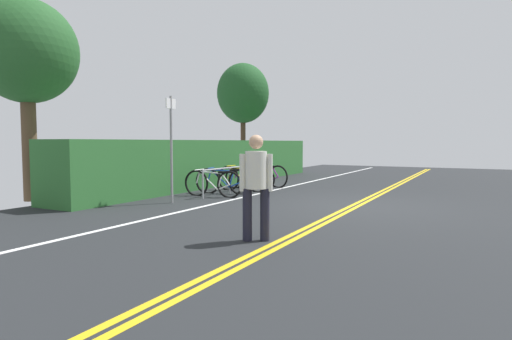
# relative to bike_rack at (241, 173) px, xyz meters

# --- Properties ---
(ground_plane) EXTENTS (32.98, 13.15, 0.05)m
(ground_plane) POSITION_rel_bike_rack_xyz_m (-1.23, -3.79, -0.58)
(ground_plane) COLOR #232628
(centre_line_yellow_inner) EXTENTS (29.68, 0.10, 0.00)m
(centre_line_yellow_inner) POSITION_rel_bike_rack_xyz_m (-1.23, -3.87, -0.55)
(centre_line_yellow_inner) COLOR gold
(centre_line_yellow_inner) RESTS_ON ground_plane
(centre_line_yellow_outer) EXTENTS (29.68, 0.10, 0.00)m
(centre_line_yellow_outer) POSITION_rel_bike_rack_xyz_m (-1.23, -3.71, -0.55)
(centre_line_yellow_outer) COLOR gold
(centre_line_yellow_outer) RESTS_ON ground_plane
(bike_lane_stripe_white) EXTENTS (29.68, 0.12, 0.00)m
(bike_lane_stripe_white) POSITION_rel_bike_rack_xyz_m (-1.23, -0.77, -0.55)
(bike_lane_stripe_white) COLOR white
(bike_lane_stripe_white) RESTS_ON ground_plane
(bike_rack) EXTENTS (3.97, 0.05, 0.76)m
(bike_rack) POSITION_rel_bike_rack_xyz_m (0.00, 0.00, 0.00)
(bike_rack) COLOR #9EA0A5
(bike_rack) RESTS_ON ground_plane
(bicycle_0) EXTENTS (0.46, 1.75, 0.76)m
(bicycle_0) POSITION_rel_bike_rack_xyz_m (-1.48, 0.02, -0.20)
(bicycle_0) COLOR black
(bicycle_0) RESTS_ON ground_plane
(bicycle_1) EXTENTS (0.55, 1.71, 0.77)m
(bicycle_1) POSITION_rel_bike_rack_xyz_m (-0.80, 0.08, -0.19)
(bicycle_1) COLOR black
(bicycle_1) RESTS_ON ground_plane
(bicycle_2) EXTENTS (0.46, 1.81, 0.79)m
(bicycle_2) POSITION_rel_bike_rack_xyz_m (-0.01, -0.06, -0.18)
(bicycle_2) COLOR black
(bicycle_2) RESTS_ON ground_plane
(bicycle_3) EXTENTS (0.46, 1.67, 0.70)m
(bicycle_3) POSITION_rel_bike_rack_xyz_m (0.72, 0.11, -0.23)
(bicycle_3) COLOR black
(bicycle_3) RESTS_ON ground_plane
(bicycle_4) EXTENTS (0.46, 1.73, 0.77)m
(bicycle_4) POSITION_rel_bike_rack_xyz_m (1.48, -0.07, -0.19)
(bicycle_4) COLOR black
(bicycle_4) RESTS_ON ground_plane
(pedestrian) EXTENTS (0.32, 0.44, 1.57)m
(pedestrian) POSITION_rel_bike_rack_xyz_m (-5.37, -3.40, 0.34)
(pedestrian) COLOR #1E1E2D
(pedestrian) RESTS_ON ground_plane
(sign_post_near) EXTENTS (0.36, 0.06, 2.56)m
(sign_post_near) POSITION_rel_bike_rack_xyz_m (-2.92, 0.22, 0.97)
(sign_post_near) COLOR gray
(sign_post_near) RESTS_ON ground_plane
(hedge_backdrop) EXTENTS (12.92, 1.34, 1.53)m
(hedge_backdrop) POSITION_rel_bike_rack_xyz_m (1.50, 1.90, 0.21)
(hedge_backdrop) COLOR #2D6B30
(hedge_backdrop) RESTS_ON ground_plane
(tree_near_left) EXTENTS (2.45, 2.45, 4.95)m
(tree_near_left) POSITION_rel_bike_rack_xyz_m (-4.30, 3.56, 3.08)
(tree_near_left) COLOR brown
(tree_near_left) RESTS_ON ground_plane
(tree_mid) EXTENTS (2.48, 2.48, 5.21)m
(tree_mid) POSITION_rel_bike_rack_xyz_m (6.72, 3.82, 3.22)
(tree_mid) COLOR #473323
(tree_mid) RESTS_ON ground_plane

